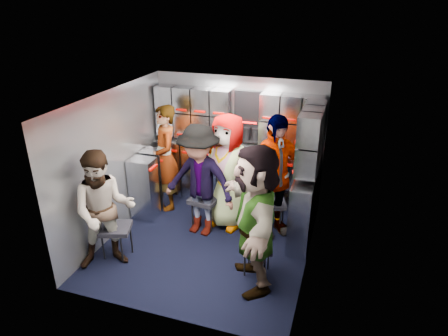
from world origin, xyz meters
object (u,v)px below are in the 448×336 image
(jump_seat_near_right, at_px, (257,249))
(attendant_arc_b, at_px, (199,181))
(attendant_arc_c, at_px, (228,172))
(attendant_arc_e, at_px, (255,218))
(jump_seat_center, at_px, (231,196))
(jump_seat_mid_right, at_px, (274,205))
(jump_seat_near_left, at_px, (116,230))
(attendant_standing, at_px, (166,158))
(attendant_arc_a, at_px, (104,211))
(attendant_arc_d, at_px, (273,177))
(jump_seat_mid_left, at_px, (205,201))

(jump_seat_near_right, relative_size, attendant_arc_b, 0.26)
(attendant_arc_c, height_order, attendant_arc_e, attendant_arc_e)
(jump_seat_center, distance_m, jump_seat_mid_right, 0.68)
(jump_seat_near_left, height_order, jump_seat_near_right, jump_seat_near_left)
(jump_seat_mid_right, xyz_separation_m, attendant_standing, (-1.79, 0.07, 0.50))
(attendant_arc_a, bearing_deg, jump_seat_center, 22.93)
(attendant_standing, height_order, attendant_arc_d, attendant_arc_d)
(jump_seat_center, relative_size, attendant_arc_b, 0.26)
(attendant_arc_b, height_order, attendant_arc_c, attendant_arc_c)
(jump_seat_center, distance_m, attendant_arc_b, 0.75)
(jump_seat_mid_left, distance_m, jump_seat_mid_right, 1.05)
(jump_seat_mid_left, distance_m, attendant_arc_d, 1.12)
(jump_seat_mid_left, bearing_deg, attendant_arc_d, 7.80)
(attendant_arc_d, bearing_deg, attendant_arc_c, 134.63)
(jump_seat_near_left, distance_m, jump_seat_near_right, 1.89)
(attendant_standing, height_order, attendant_arc_e, attendant_arc_e)
(attendant_arc_c, bearing_deg, jump_seat_mid_left, -137.01)
(attendant_arc_a, xyz_separation_m, attendant_arc_e, (1.87, 0.23, 0.11))
(jump_seat_near_left, relative_size, jump_seat_center, 1.11)
(attendant_arc_d, bearing_deg, attendant_arc_b, 154.16)
(attendant_arc_e, bearing_deg, jump_seat_center, -177.43)
(jump_seat_near_left, relative_size, jump_seat_mid_right, 1.13)
(attendant_arc_d, bearing_deg, jump_seat_mid_right, 46.52)
(attendant_arc_b, relative_size, attendant_arc_c, 0.95)
(jump_seat_near_right, bearing_deg, attendant_arc_d, 91.56)
(jump_seat_near_left, distance_m, attendant_arc_a, 0.43)
(jump_seat_near_left, height_order, attendant_arc_a, attendant_arc_a)
(jump_seat_near_right, relative_size, attendant_arc_e, 0.24)
(jump_seat_near_right, relative_size, attendant_arc_c, 0.25)
(jump_seat_near_left, bearing_deg, attendant_arc_a, -90.00)
(jump_seat_near_left, height_order, jump_seat_mid_right, jump_seat_near_left)
(jump_seat_near_right, xyz_separation_m, attendant_standing, (-1.82, 1.24, 0.50))
(jump_seat_mid_left, height_order, attendant_arc_e, attendant_arc_e)
(jump_seat_center, xyz_separation_m, attendant_arc_b, (-0.31, -0.52, 0.45))
(jump_seat_near_left, distance_m, jump_seat_mid_right, 2.32)
(attendant_standing, relative_size, attendant_arc_c, 0.98)
(attendant_arc_a, bearing_deg, attendant_arc_e, -24.07)
(jump_seat_mid_left, bearing_deg, attendant_standing, 154.11)
(attendant_arc_d, height_order, attendant_arc_e, attendant_arc_d)
(jump_seat_mid_right, distance_m, jump_seat_near_right, 1.17)
(jump_seat_mid_right, height_order, jump_seat_near_right, jump_seat_near_right)
(attendant_arc_a, relative_size, attendant_arc_d, 0.88)
(jump_seat_center, bearing_deg, attendant_arc_b, -120.96)
(jump_seat_near_right, distance_m, attendant_arc_b, 1.31)
(jump_seat_mid_left, relative_size, attendant_standing, 0.28)
(jump_seat_near_right, bearing_deg, attendant_standing, 145.73)
(attendant_arc_a, relative_size, attendant_arc_e, 0.88)
(jump_seat_mid_left, bearing_deg, attendant_arc_c, 27.02)
(attendant_arc_a, bearing_deg, attendant_standing, 57.10)
(jump_seat_mid_left, relative_size, jump_seat_near_right, 1.10)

